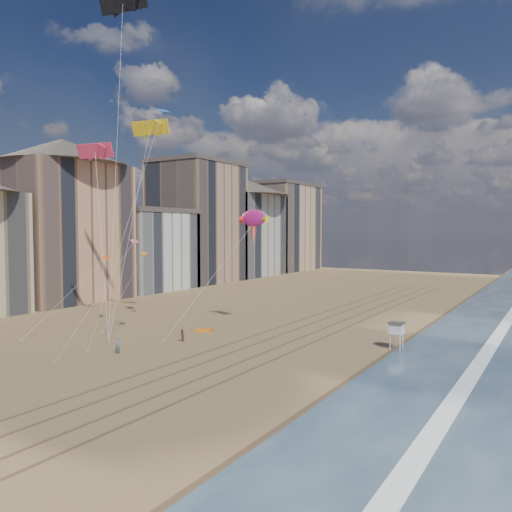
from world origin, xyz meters
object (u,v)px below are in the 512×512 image
Objects in this scene: grounded_kite at (204,330)px; kite_flyer_a at (118,346)px; kite_flyer_b at (182,335)px; lifeguard_stand at (397,328)px; show_kite at (254,218)px.

kite_flyer_a is at bearing -117.82° from grounded_kite.
kite_flyer_a is at bearing -77.26° from kite_flyer_b.
kite_flyer_b is at bearing -156.22° from lifeguard_stand.
kite_flyer_a is (-23.23, -16.97, -1.36)m from lifeguard_stand.
kite_flyer_a reaches higher than kite_flyer_b.
lifeguard_stand is 1.32× the size of grounded_kite.
show_kite is (3.91, 5.36, 13.85)m from grounded_kite.
lifeguard_stand is 22.41m from show_kite.
grounded_kite is 13.51m from kite_flyer_a.
lifeguard_stand is at bearing -17.68° from grounded_kite.
kite_flyer_a is at bearing -143.85° from lifeguard_stand.
kite_flyer_b is (1.93, 7.59, -0.10)m from kite_flyer_a.
kite_flyer_b is (-21.29, -9.38, -1.46)m from lifeguard_stand.
lifeguard_stand is 1.96× the size of kite_flyer_b.
grounded_kite is at bearing -171.36° from lifeguard_stand.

